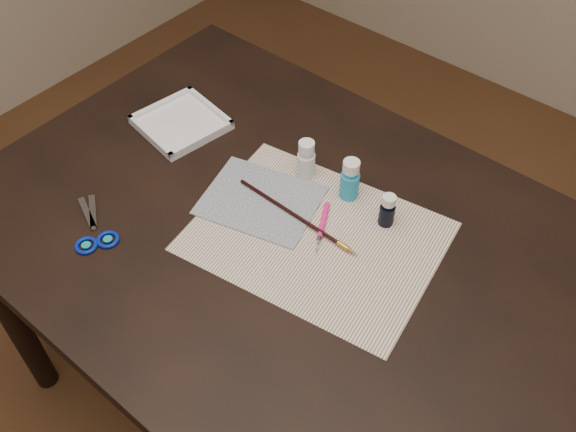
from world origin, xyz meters
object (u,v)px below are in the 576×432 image
Objects in this scene: paint_bottle_cyan at (350,179)px; paint_bottle_white at (306,160)px; palette_tray at (181,122)px; scissors at (89,224)px; paint_bottle_navy at (387,210)px; canvas at (261,200)px; paper at (316,236)px.

paint_bottle_white is at bearing -174.73° from paint_bottle_cyan.
scissors is at bearing -76.39° from palette_tray.
scissors is 0.98× the size of palette_tray.
canvas is at bearing -153.53° from paint_bottle_navy.
paint_bottle_cyan is 0.55× the size of palette_tray.
canvas is 3.06× the size of paint_bottle_navy.
canvas is 2.47× the size of paint_bottle_white.
scissors is (-0.24, -0.39, -0.04)m from paint_bottle_white.
canvas is 2.40× the size of paint_bottle_cyan.
paper is 0.18m from paint_bottle_white.
palette_tray is (-0.30, 0.06, 0.01)m from canvas.
paper is 4.88× the size of paint_bottle_cyan.
paint_bottle_cyan is 0.56× the size of scissors.
palette_tray is (-0.32, -0.06, -0.04)m from paint_bottle_white.
paint_bottle_cyan is 0.44m from palette_tray.
paint_bottle_white is 1.24× the size of paint_bottle_navy.
paint_bottle_white is at bearing 78.66° from canvas.
paint_bottle_cyan is at bearing -109.06° from scissors.
scissors is (-0.45, -0.38, -0.03)m from paint_bottle_navy.
scissors is at bearing -139.70° from paint_bottle_navy.
paint_bottle_navy is (0.23, 0.12, 0.03)m from canvas.
palette_tray is at bearing -170.33° from paint_bottle_white.
paint_bottle_cyan is at bearing 8.60° from palette_tray.
paint_bottle_cyan is 0.10m from paint_bottle_navy.
paint_bottle_navy is at bearing -1.20° from paint_bottle_white.
paper is 5.03× the size of paint_bottle_white.
canvas is 1.34× the size of scissors.
paper is at bearing -82.69° from paint_bottle_cyan.
palette_tray reaches higher than scissors.
paint_bottle_cyan is at bearing 97.31° from paper.
paper is 0.14m from paint_bottle_cyan.
palette_tray is (-0.08, 0.33, 0.01)m from scissors.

